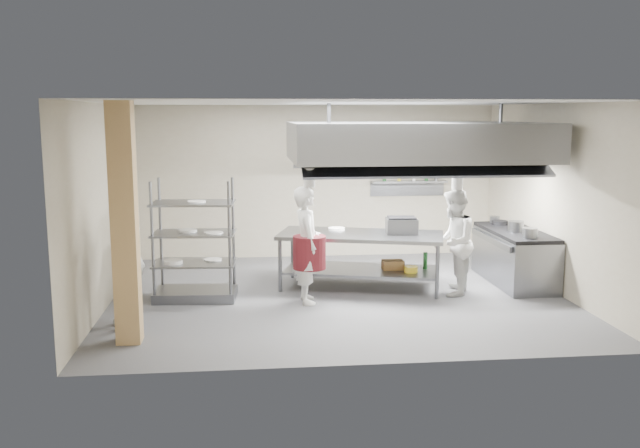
{
  "coord_description": "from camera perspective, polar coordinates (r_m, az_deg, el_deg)",
  "views": [
    {
      "loc": [
        -1.39,
        -10.29,
        2.86
      ],
      "look_at": [
        -0.26,
        0.2,
        1.12
      ],
      "focal_mm": 38.0,
      "sensor_mm": 36.0,
      "label": 1
    }
  ],
  "objects": [
    {
      "name": "griddle",
      "position": [
        11.11,
        6.89,
        -0.15
      ],
      "size": [
        0.53,
        0.43,
        0.24
      ],
      "primitive_type": "cube",
      "rotation": [
        0.0,
        0.0,
        -0.1
      ],
      "color": "slate",
      "rests_on": "island_worktop"
    },
    {
      "name": "wall_back",
      "position": [
        13.43,
        -0.16,
        3.57
      ],
      "size": [
        7.0,
        0.0,
        7.0
      ],
      "primitive_type": "plane",
      "rotation": [
        1.57,
        0.0,
        0.0
      ],
      "color": "#9D937D",
      "rests_on": "ground"
    },
    {
      "name": "wicker_basket",
      "position": [
        11.16,
        6.15,
        -3.43
      ],
      "size": [
        0.34,
        0.24,
        0.15
      ],
      "primitive_type": "cube",
      "rotation": [
        0.0,
        0.0,
        -0.01
      ],
      "color": "#9A6C3D",
      "rests_on": "island_undershelf"
    },
    {
      "name": "hood_strip_b",
      "position": [
        11.3,
        12.46,
        5.21
      ],
      "size": [
        1.6,
        0.12,
        0.04
      ],
      "primitive_type": "cube",
      "color": "white",
      "rests_on": "exhaust_hood"
    },
    {
      "name": "plate_stack",
      "position": [
        10.61,
        -10.49,
        -3.1
      ],
      "size": [
        0.28,
        0.28,
        0.05
      ],
      "primitive_type": "cylinder",
      "color": "white",
      "rests_on": "pass_rack"
    },
    {
      "name": "cooking_range",
      "position": [
        11.93,
        16.04,
        -2.78
      ],
      "size": [
        0.8,
        2.0,
        0.84
      ],
      "primitive_type": "cube",
      "color": "gray",
      "rests_on": "floor"
    },
    {
      "name": "floor",
      "position": [
        10.77,
        1.51,
        -6.01
      ],
      "size": [
        7.0,
        7.0,
        0.0
      ],
      "primitive_type": "plane",
      "color": "#3D3D40",
      "rests_on": "ground"
    },
    {
      "name": "wall_left",
      "position": [
        10.59,
        -17.58,
        1.57
      ],
      "size": [
        0.0,
        6.0,
        6.0
      ],
      "primitive_type": "plane",
      "rotation": [
        1.57,
        0.0,
        1.57
      ],
      "color": "#9D937D",
      "rests_on": "ground"
    },
    {
      "name": "ceiling",
      "position": [
        10.38,
        1.59,
        10.16
      ],
      "size": [
        7.0,
        7.0,
        0.0
      ],
      "primitive_type": "plane",
      "rotation": [
        3.14,
        0.0,
        0.0
      ],
      "color": "silver",
      "rests_on": "wall_back"
    },
    {
      "name": "chef_line",
      "position": [
        10.85,
        11.15,
        -1.53
      ],
      "size": [
        0.91,
        1.0,
        1.68
      ],
      "primitive_type": "imported",
      "rotation": [
        0.0,
        0.0,
        -1.98
      ],
      "color": "silver",
      "rests_on": "floor"
    },
    {
      "name": "wall_shelf",
      "position": [
        13.58,
        7.5,
        3.56
      ],
      "size": [
        1.5,
        0.28,
        0.04
      ],
      "primitive_type": "cube",
      "color": "gray",
      "rests_on": "wall_back"
    },
    {
      "name": "exhaust_hood",
      "position": [
        11.03,
        8.05,
        6.91
      ],
      "size": [
        4.0,
        2.5,
        0.6
      ],
      "primitive_type": "cube",
      "color": "gray",
      "rests_on": "ceiling"
    },
    {
      "name": "stockpot",
      "position": [
        11.68,
        16.16,
        -0.2
      ],
      "size": [
        0.26,
        0.26,
        0.18
      ],
      "primitive_type": "cylinder",
      "color": "gray",
      "rests_on": "range_top"
    },
    {
      "name": "range_top",
      "position": [
        11.85,
        16.14,
        -0.66
      ],
      "size": [
        0.78,
        1.96,
        0.06
      ],
      "primitive_type": "cube",
      "color": "black",
      "rests_on": "cooking_range"
    },
    {
      "name": "column",
      "position": [
        8.63,
        -16.13,
        -0.04
      ],
      "size": [
        0.3,
        0.3,
        3.0
      ],
      "primitive_type": "cube",
      "color": "tan",
      "rests_on": "floor"
    },
    {
      "name": "pass_rack",
      "position": [
        10.54,
        -10.55,
        -1.32
      ],
      "size": [
        1.29,
        0.81,
        1.86
      ],
      "primitive_type": null,
      "rotation": [
        0.0,
        0.0,
        -0.07
      ],
      "color": "slate",
      "rests_on": "floor"
    },
    {
      "name": "island_worktop",
      "position": [
        11.05,
        3.45,
        -0.95
      ],
      "size": [
        2.85,
        1.79,
        0.06
      ],
      "primitive_type": "cube",
      "rotation": [
        0.0,
        0.0,
        -0.28
      ],
      "color": "gray",
      "rests_on": "island"
    },
    {
      "name": "chef_plating",
      "position": [
        9.39,
        -15.89,
        -2.97
      ],
      "size": [
        0.73,
        1.15,
        1.82
      ],
      "primitive_type": "imported",
      "rotation": [
        0.0,
        0.0,
        -1.28
      ],
      "color": "white",
      "rests_on": "floor"
    },
    {
      "name": "island_undershelf",
      "position": [
        11.17,
        3.42,
        -3.88
      ],
      "size": [
        2.62,
        1.62,
        0.04
      ],
      "primitive_type": "cube",
      "rotation": [
        0.0,
        0.0,
        -0.28
      ],
      "color": "slate",
      "rests_on": "island"
    },
    {
      "name": "hood_strip_a",
      "position": [
        10.87,
        3.38,
        5.26
      ],
      "size": [
        1.6,
        0.12,
        0.04
      ],
      "primitive_type": "cube",
      "color": "white",
      "rests_on": "exhaust_hood"
    },
    {
      "name": "wall_right",
      "position": [
        11.47,
        19.16,
        2.06
      ],
      "size": [
        0.0,
        6.0,
        6.0
      ],
      "primitive_type": "plane",
      "rotation": [
        1.57,
        0.0,
        -1.57
      ],
      "color": "#9D937D",
      "rests_on": "ground"
    },
    {
      "name": "island",
      "position": [
        11.13,
        3.43,
        -3.1
      ],
      "size": [
        2.85,
        1.79,
        0.91
      ],
      "primitive_type": null,
      "rotation": [
        0.0,
        0.0,
        -0.28
      ],
      "color": "gray",
      "rests_on": "floor"
    },
    {
      "name": "chef_head",
      "position": [
        10.18,
        -1.11,
        -1.77
      ],
      "size": [
        0.47,
        0.68,
        1.78
      ],
      "primitive_type": "imported",
      "rotation": [
        0.0,
        0.0,
        1.65
      ],
      "color": "white",
      "rests_on": "floor"
    }
  ]
}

